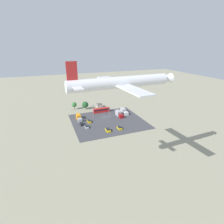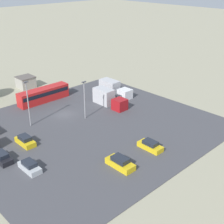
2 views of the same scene
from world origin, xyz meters
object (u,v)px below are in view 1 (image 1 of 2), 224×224
Objects in this scene: parked_car_2 at (87,127)px; parked_car_4 at (108,130)px; bus at (101,110)px; parked_truck_0 at (124,111)px; parked_car_1 at (89,121)px; parked_truck_1 at (119,114)px; shed_building at (99,106)px; parked_car_0 at (82,124)px; airplane at (124,82)px; parked_car_3 at (119,128)px; parked_truck_2 at (79,118)px.

parked_car_2 is 13.19m from parked_car_4.
parked_truck_0 is at bearing 61.55° from bus.
bus is at bearing -28.45° from parked_truck_0.
parked_car_2 is (3.32, 7.11, -0.04)m from parked_car_1.
parked_car_1 is 0.89× the size of parked_car_4.
shed_building is at bearing -72.51° from parked_truck_1.
shed_building is 0.96× the size of parked_car_0.
shed_building is 0.12× the size of airplane.
airplane reaches higher than parked_truck_1.
bus is at bearing 92.45° from parked_car_3.
parked_truck_0 is at bearing -132.27° from parked_car_4.
parked_truck_2 is (1.79, -13.38, 0.80)m from parked_car_2.
parked_truck_0 is at bearing 59.43° from parked_car_3.
shed_building is at bearing 54.09° from parked_car_0.
parked_car_4 is (7.14, 0.21, 0.08)m from parked_car_3.
shed_building is 0.99× the size of parked_car_1.
airplane is (15.10, 75.87, 33.16)m from shed_building.
parked_car_3 is at bearing -25.71° from parked_car_2.
bus is 19.40m from parked_truck_2.
shed_building reaches higher than parked_car_3.
parked_car_1 is (14.44, 25.00, -0.68)m from shed_building.
parked_truck_2 is at bearing 0.27° from parked_truck_0.
parked_car_0 is at bearing 14.78° from parked_truck_0.
parked_car_3 is at bearing 89.24° from shed_building.
shed_building is 0.95× the size of parked_car_3.
bus reaches higher than parked_car_3.
parked_truck_2 is (31.90, 0.15, -0.01)m from parked_truck_0.
bus is at bearing 165.74° from airplane.
parked_truck_2 is at bearing 129.16° from parked_car_1.
parked_truck_1 is (-26.59, -4.65, 0.92)m from parked_car_0.
parked_truck_1 is (-24.80, -9.76, 0.92)m from parked_car_2.
airplane reaches higher than parked_truck_2.
parked_car_1 is 1.01× the size of parked_car_2.
parked_truck_1 is 0.24× the size of airplane.
airplane reaches higher than bus.
shed_building is at bearing 166.05° from airplane.
parked_car_4 is at bearing -48.92° from parked_car_0.
parked_car_2 is at bearing 154.29° from parked_car_3.
parked_car_0 is at bearing -47.82° from bus.
bus is 2.58× the size of parked_car_4.
parked_truck_0 is 71.63m from airplane.
shed_building is at bearing 89.24° from parked_car_3.
airplane is (-4.45, 57.15, 33.08)m from parked_truck_2.
parked_truck_2 is at bearing -178.24° from airplane.
bus is 14.45m from parked_truck_1.
shed_building is 33.33m from parked_car_0.
parked_truck_0 is at bearing -144.69° from parked_truck_1.
parked_car_4 is 23.47m from parked_truck_1.
parked_truck_2 reaches higher than bus.
parked_truck_2 is at bearing 131.26° from parked_car_3.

